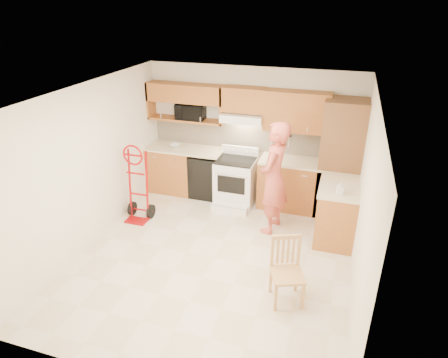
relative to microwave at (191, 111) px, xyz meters
The scene contains 28 objects.
floor 2.90m from the microwave, 60.95° to the right, with size 4.00×4.50×0.02m, color beige.
ceiling 2.54m from the microwave, 60.95° to the right, with size 4.00×4.50×0.02m, color white.
wall_back 1.23m from the microwave, ahead, with size 4.00×0.02×2.50m, color white.
wall_front 4.51m from the microwave, 75.08° to the right, with size 4.00×0.02×2.50m, color white.
wall_left 2.29m from the microwave, 112.23° to the right, with size 0.02×4.50×2.50m, color white.
wall_right 3.81m from the microwave, 33.35° to the right, with size 0.02×4.50×2.50m, color white.
backsplash 1.25m from the microwave, ahead, with size 3.92×0.03×0.55m, color beige.
lower_cab_left 1.26m from the microwave, 161.00° to the right, with size 0.90×0.60×0.90m, color #A9622F.
dishwasher 1.27m from the microwave, 20.67° to the right, with size 0.60×0.60×0.85m, color black.
lower_cab_right 2.32m from the microwave, ahead, with size 1.14×0.60×0.90m, color #A9622F.
countertop_left 0.74m from the microwave, 124.30° to the right, with size 1.50×0.63×0.04m, color beige.
countertop_right 2.12m from the microwave, ahead, with size 1.14×0.63×0.04m, color beige.
cab_return_right 3.23m from the microwave, 18.12° to the right, with size 0.60×1.00×0.90m, color #A9622F.
countertop_return 3.09m from the microwave, 18.12° to the right, with size 0.63×1.00×0.04m, color beige.
pantry_tall 2.87m from the microwave, ahead, with size 0.70×0.60×2.10m, color brown.
upper_cab_left 0.35m from the microwave, behind, with size 1.50×0.33×0.34m, color #A9622F.
upper_shelf_mw 0.19m from the microwave, behind, with size 1.50×0.33×0.04m, color #A9622F.
upper_cab_center 1.08m from the microwave, ahead, with size 0.76×0.33×0.44m, color #A9622F.
upper_cab_right 1.99m from the microwave, ahead, with size 1.14×0.33×0.70m, color #A9622F.
range_hood 1.04m from the microwave, ahead, with size 0.76×0.46×0.14m, color white.
knife_strip 1.76m from the microwave, ahead, with size 0.40×0.05×0.29m, color black, non-canonical shape.
microwave is the anchor object (origin of this frame).
range 1.53m from the microwave, 20.20° to the right, with size 0.71×0.94×1.05m, color white, non-canonical shape.
person 2.19m from the microwave, 29.14° to the right, with size 0.69×0.45×1.90m, color #C95446.
hand_truck 1.79m from the microwave, 109.27° to the right, with size 0.50×0.46×1.26m, color #9C070A, non-canonical shape.
dining_chair 3.75m from the microwave, 48.76° to the right, with size 0.40×0.44×0.89m, color #E09757, non-canonical shape.
soap_bottle 3.17m from the microwave, 23.56° to the right, with size 0.09×0.09×0.20m, color white.
bowl 0.75m from the microwave, 155.40° to the right, with size 0.21×0.21×0.05m, color white.
Camera 1 is at (1.62, -4.65, 3.64)m, focal length 31.56 mm.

